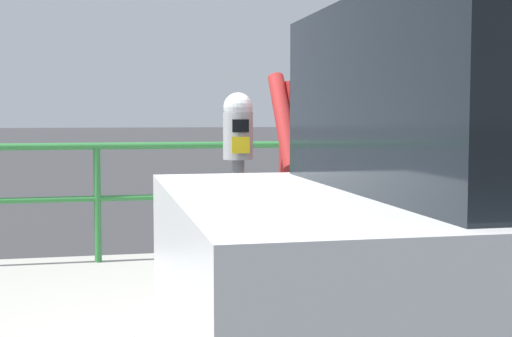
{
  "coord_description": "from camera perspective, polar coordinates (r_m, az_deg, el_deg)",
  "views": [
    {
      "loc": [
        -1.06,
        -3.52,
        1.41
      ],
      "look_at": [
        -0.19,
        0.49,
        1.11
      ],
      "focal_mm": 50.58,
      "sensor_mm": 36.0,
      "label": 1
    }
  ],
  "objects": [
    {
      "name": "pedestrian_at_meter",
      "position": [
        4.16,
        5.15,
        -0.07
      ],
      "size": [
        0.62,
        0.48,
        1.7
      ],
      "rotation": [
        0.0,
        0.0,
        -3.12
      ],
      "color": "#1E233F",
      "rests_on": "sidewalk_curb"
    },
    {
      "name": "sidewalk_curb",
      "position": [
        5.38,
        -0.46,
        -10.26
      ],
      "size": [
        36.0,
        3.14,
        0.13
      ],
      "primitive_type": "cube",
      "color": "#9E9B93",
      "rests_on": "ground"
    },
    {
      "name": "parking_meter",
      "position": [
        4.02,
        -1.42,
        0.39
      ],
      "size": [
        0.17,
        0.18,
        1.41
      ],
      "rotation": [
        0.0,
        0.0,
        3.11
      ],
      "color": "slate",
      "rests_on": "sidewalk_curb"
    },
    {
      "name": "background_railing",
      "position": [
        6.48,
        -2.77,
        -0.46
      ],
      "size": [
        24.06,
        0.06,
        1.04
      ],
      "color": "#2D7A38",
      "rests_on": "sidewalk_curb"
    }
  ]
}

